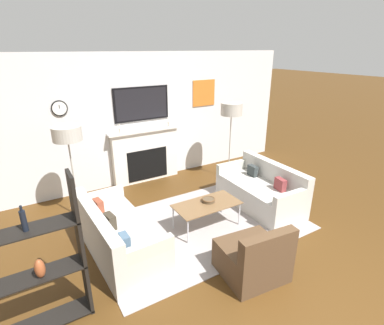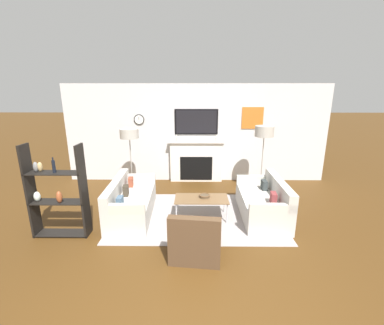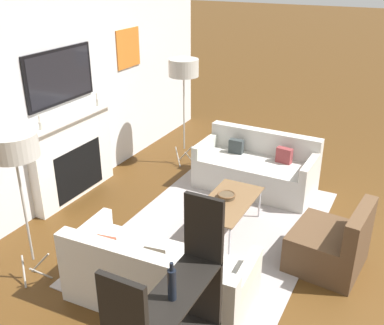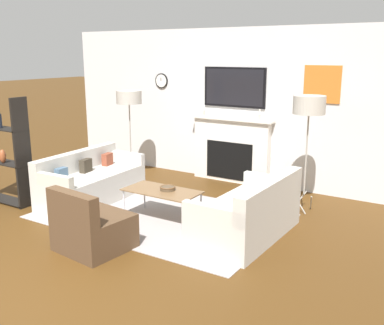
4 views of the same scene
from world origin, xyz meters
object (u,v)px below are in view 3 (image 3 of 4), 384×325
Objects in this scene: couch_left at (158,279)px; floor_lamp_right at (184,69)px; coffee_table at (228,203)px; decorative_bowl at (226,196)px; couch_right at (256,169)px; floor_lamp_left at (13,148)px; armchair at (331,246)px.

floor_lamp_right reaches higher than couch_left.
coffee_table is 4.89× the size of decorative_bowl.
couch_right is 1.03× the size of floor_lamp_left.
armchair reaches higher than decorative_bowl.
floor_lamp_right is (0.27, 1.32, 1.26)m from couch_right.
floor_lamp_left is (-1.73, 1.42, 1.08)m from coffee_table.
couch_left reaches higher than coffee_table.
couch_right is 0.98× the size of floor_lamp_right.
coffee_table is at bearing -175.78° from couch_right.
couch_right is 3.49m from floor_lamp_left.
decorative_bowl is at bearing 37.80° from coffee_table.
floor_lamp_right is at bearing 23.78° from couch_left.
floor_lamp_right is (3.27, -0.00, 0.06)m from floor_lamp_left.
couch_left is at bearing 135.00° from armchair.
decorative_bowl is (0.06, 0.05, 0.06)m from coffee_table.
couch_right is at bearing 4.22° from coffee_table.
decorative_bowl is (-1.21, -0.04, 0.17)m from couch_right.
decorative_bowl is (0.18, 1.29, 0.20)m from armchair.
armchair is 0.51× the size of floor_lamp_left.
couch_right is at bearing -23.74° from floor_lamp_left.
floor_lamp_left reaches higher than coffee_table.
floor_lamp_right reaches higher than decorative_bowl.
decorative_bowl is at bearing -1.69° from couch_left.
decorative_bowl is at bearing -137.31° from floor_lamp_right.
couch_right reaches higher than armchair.
couch_left is 1.53m from decorative_bowl.
decorative_bowl is at bearing -37.33° from floor_lamp_left.
floor_lamp_left is at bearing 142.67° from decorative_bowl.
armchair is at bearing -97.93° from decorative_bowl.
armchair is 3.34m from floor_lamp_left.
couch_right is 1.57× the size of coffee_table.
armchair is 0.78× the size of coffee_table.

